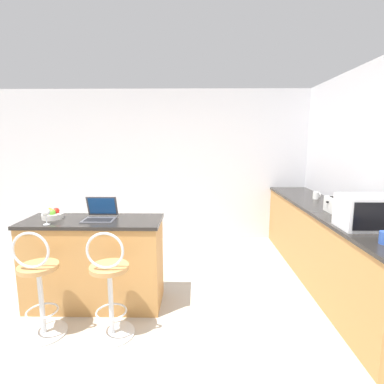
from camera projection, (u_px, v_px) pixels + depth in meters
ground_plane at (134, 337)px, 2.68m from camera, size 20.00×20.00×0.00m
wall_back at (165, 166)px, 5.25m from camera, size 12.00×0.06×2.60m
breakfast_bar at (95, 262)px, 3.17m from camera, size 1.42×0.55×0.94m
counter_right at (326, 245)px, 3.70m from camera, size 0.62×3.33×0.94m
bar_stool_near at (39, 287)px, 2.64m from camera, size 0.40×0.40×1.00m
bar_stool_far at (110, 288)px, 2.63m from camera, size 0.40×0.40×1.00m
laptop at (100, 214)px, 3.10m from camera, size 0.32×0.28×0.23m
microwave at (368, 212)px, 2.75m from camera, size 0.50×0.34×0.31m
toaster at (338, 205)px, 3.39m from camera, size 0.24×0.25×0.17m
fruit_bowl at (53, 215)px, 3.12m from camera, size 0.21×0.21×0.11m
mug_white at (316, 195)px, 4.17m from camera, size 0.09×0.08×0.10m
wine_glass_tall at (46, 213)px, 2.88m from camera, size 0.08×0.08×0.16m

